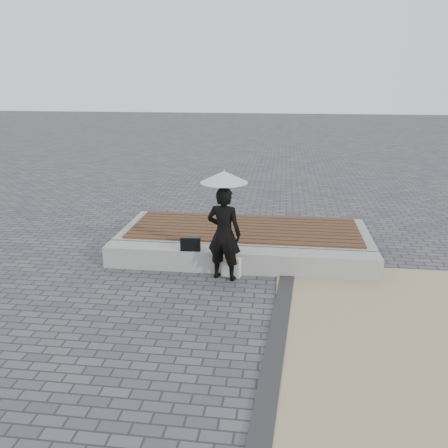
{
  "coord_description": "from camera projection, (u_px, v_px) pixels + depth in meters",
  "views": [
    {
      "loc": [
        0.72,
        -6.15,
        3.38
      ],
      "look_at": [
        -0.23,
        1.22,
        1.0
      ],
      "focal_mm": 36.89,
      "sensor_mm": 36.0,
      "label": 1
    }
  ],
  "objects": [
    {
      "name": "parasol",
      "position": [
        224.0,
        177.0,
        7.55
      ],
      "size": [
        0.79,
        0.79,
        1.01
      ],
      "rotation": [
        0.0,
        0.0,
        -0.13
      ],
      "color": "silver",
      "rests_on": "ground"
    },
    {
      "name": "timber_platform",
      "position": [
        245.0,
        238.0,
        9.51
      ],
      "size": [
        5.0,
        2.0,
        0.4
      ],
      "primitive_type": "cube",
      "color": "gray",
      "rests_on": "ground"
    },
    {
      "name": "woman",
      "position": [
        224.0,
        234.0,
        7.86
      ],
      "size": [
        0.67,
        0.51,
        1.65
      ],
      "primitive_type": "imported",
      "rotation": [
        0.0,
        0.0,
        2.93
      ],
      "color": "black",
      "rests_on": "ground"
    },
    {
      "name": "edging_band",
      "position": [
        278.0,
        332.0,
        6.36
      ],
      "size": [
        0.61,
        5.2,
        0.04
      ],
      "primitive_type": "cube",
      "rotation": [
        0.0,
        0.0,
        -0.07
      ],
      "color": "#2D2D30",
      "rests_on": "ground"
    },
    {
      "name": "ground",
      "position": [
        229.0,
        312.0,
        6.93
      ],
      "size": [
        80.0,
        80.0,
        0.0
      ],
      "primitive_type": "plane",
      "color": "#525258",
      "rests_on": "ground"
    },
    {
      "name": "canvas_tote",
      "position": [
        231.0,
        267.0,
        8.14
      ],
      "size": [
        0.36,
        0.22,
        0.35
      ],
      "primitive_type": "cube",
      "rotation": [
        0.0,
        0.0,
        -0.24
      ],
      "color": "silver",
      "rests_on": "ground"
    },
    {
      "name": "timber_decking",
      "position": [
        245.0,
        228.0,
        9.44
      ],
      "size": [
        4.6,
        1.8,
        0.04
      ],
      "primitive_type": null,
      "color": "brown",
      "rests_on": "timber_platform"
    },
    {
      "name": "magazine",
      "position": [
        231.0,
        258.0,
        8.03
      ],
      "size": [
        0.29,
        0.24,
        0.01
      ],
      "primitive_type": "cube",
      "rotation": [
        0.0,
        0.0,
        0.2
      ],
      "color": "#D32F4B",
      "rests_on": "canvas_tote"
    },
    {
      "name": "seating_ledge",
      "position": [
        239.0,
        260.0,
        8.38
      ],
      "size": [
        5.0,
        0.45,
        0.4
      ],
      "primitive_type": "cube",
      "color": "#ABAAA5",
      "rests_on": "ground"
    },
    {
      "name": "handbag",
      "position": [
        191.0,
        244.0,
        8.25
      ],
      "size": [
        0.37,
        0.16,
        0.25
      ],
      "primitive_type": "cube",
      "rotation": [
        0.0,
        0.0,
        0.09
      ],
      "color": "black",
      "rests_on": "seating_ledge"
    }
  ]
}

